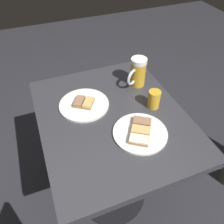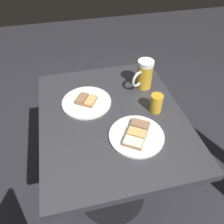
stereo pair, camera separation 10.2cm
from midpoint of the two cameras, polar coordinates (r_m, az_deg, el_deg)
name	(u,v)px [view 2 (the right image)]	position (r m, az deg, el deg)	size (l,w,h in m)	color
ground_plane	(112,192)	(1.63, 1.89, -19.60)	(6.00, 6.00, 0.00)	#28282D
cafe_table	(112,139)	(1.16, 2.53, -6.91)	(0.78, 0.65, 0.73)	black
plate_near	(137,135)	(0.95, 9.25, -5.86)	(0.23, 0.23, 0.03)	white
plate_far	(87,102)	(1.09, -3.75, 2.46)	(0.24, 0.24, 0.03)	white
beer_mug	(144,75)	(1.17, 10.55, 9.10)	(0.09, 0.12, 0.15)	gold
beer_glass_small	(156,103)	(1.06, 13.75, 2.03)	(0.06, 0.06, 0.09)	gold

